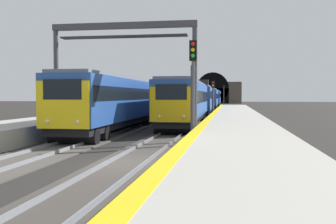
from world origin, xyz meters
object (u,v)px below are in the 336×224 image
object	(u,v)px
railway_signal_near	(193,83)
overhead_signal_gantry	(123,52)
train_main_approaching	(206,98)
railway_signal_far	(224,93)
train_adjacent_platform	(161,99)
railway_signal_mid	(213,96)

from	to	relation	value
railway_signal_near	overhead_signal_gantry	size ratio (longest dim) A/B	0.65
train_main_approaching	railway_signal_far	distance (m)	47.67
railway_signal_far	overhead_signal_gantry	size ratio (longest dim) A/B	0.65
railway_signal_near	overhead_signal_gantry	distance (m)	4.78
train_main_approaching	train_adjacent_platform	bearing A→B (deg)	-16.74
train_adjacent_platform	railway_signal_mid	distance (m)	7.05
railway_signal_near	overhead_signal_gantry	xyz separation A→B (m)	(1.51, 4.15, 1.84)
train_main_approaching	railway_signal_mid	xyz separation A→B (m)	(-18.77, -1.89, 0.33)
railway_signal_mid	overhead_signal_gantry	xyz separation A→B (m)	(-21.61, 4.15, 2.60)
railway_signal_far	railway_signal_near	bearing A→B (deg)	0.00
train_main_approaching	train_adjacent_platform	size ratio (longest dim) A/B	1.37
railway_signal_mid	railway_signal_far	bearing A→B (deg)	-180.00
train_adjacent_platform	railway_signal_near	world-z (taller)	railway_signal_near
railway_signal_far	overhead_signal_gantry	bearing A→B (deg)	-2.70
train_adjacent_platform	railway_signal_mid	xyz separation A→B (m)	(-2.94, -6.40, 0.27)
train_main_approaching	railway_signal_near	world-z (taller)	railway_signal_near
railway_signal_far	overhead_signal_gantry	distance (m)	88.12
train_main_approaching	overhead_signal_gantry	bearing A→B (deg)	-4.05
train_adjacent_platform	overhead_signal_gantry	size ratio (longest dim) A/B	6.56
railway_signal_far	train_adjacent_platform	bearing A→B (deg)	-5.76
railway_signal_mid	railway_signal_far	size ratio (longest dim) A/B	0.77
railway_signal_mid	overhead_signal_gantry	world-z (taller)	overhead_signal_gantry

